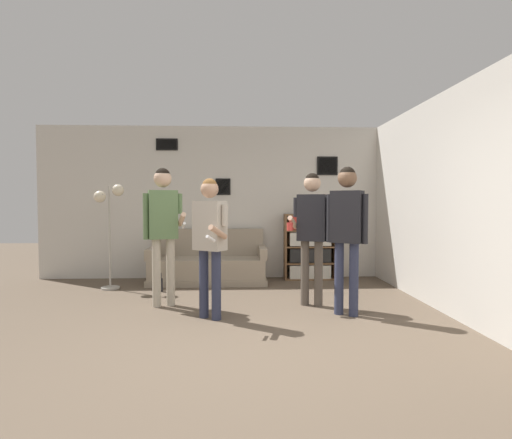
% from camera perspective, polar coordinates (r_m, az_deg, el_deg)
% --- Properties ---
extents(ground_plane, '(20.00, 20.00, 0.00)m').
position_cam_1_polar(ground_plane, '(3.78, -1.19, -18.44)').
color(ground_plane, brown).
extents(wall_back, '(7.22, 0.08, 2.70)m').
position_cam_1_polar(wall_back, '(7.16, -1.79, 2.48)').
color(wall_back, beige).
rests_on(wall_back, ground_plane).
extents(wall_right, '(0.06, 6.00, 2.70)m').
position_cam_1_polar(wall_right, '(5.89, 22.84, 2.27)').
color(wall_right, beige).
rests_on(wall_right, ground_plane).
extents(couch, '(1.95, 0.80, 0.89)m').
position_cam_1_polar(couch, '(6.85, -6.83, -6.46)').
color(couch, gray).
rests_on(couch, ground_plane).
extents(bookshelf, '(0.88, 0.30, 1.15)m').
position_cam_1_polar(bookshelf, '(7.09, 7.63, -3.88)').
color(bookshelf, brown).
rests_on(bookshelf, ground_plane).
extents(floor_lamp, '(0.46, 0.28, 1.63)m').
position_cam_1_polar(floor_lamp, '(6.59, -20.24, 1.10)').
color(floor_lamp, '#ADA89E').
rests_on(floor_lamp, ground_plane).
extents(person_player_foreground_left, '(0.57, 0.44, 1.79)m').
position_cam_1_polar(person_player_foreground_left, '(5.28, -13.14, -0.13)').
color(person_player_foreground_left, '#B7AD99').
rests_on(person_player_foreground_left, ground_plane).
extents(person_player_foreground_center, '(0.43, 0.59, 1.63)m').
position_cam_1_polar(person_player_foreground_center, '(4.62, -6.65, -1.97)').
color(person_player_foreground_center, '#2D334C').
rests_on(person_player_foreground_center, ground_plane).
extents(person_watcher_holding_cup, '(0.58, 0.37, 1.73)m').
position_cam_1_polar(person_watcher_holding_cup, '(5.22, 7.98, -0.63)').
color(person_watcher_holding_cup, brown).
rests_on(person_watcher_holding_cup, ground_plane).
extents(person_spectator_near_bookshelf, '(0.43, 0.36, 1.77)m').
position_cam_1_polar(person_spectator_near_bookshelf, '(4.85, 12.85, -0.55)').
color(person_spectator_near_bookshelf, '#2D334C').
rests_on(person_spectator_near_bookshelf, ground_plane).
extents(bottle_on_floor, '(0.07, 0.07, 0.28)m').
position_cam_1_polar(bottle_on_floor, '(6.29, -13.47, -8.97)').
color(bottle_on_floor, black).
rests_on(bottle_on_floor, ground_plane).
extents(drinking_cup, '(0.08, 0.08, 0.11)m').
position_cam_1_polar(drinking_cup, '(7.05, 7.35, 1.24)').
color(drinking_cup, yellow).
rests_on(drinking_cup, bookshelf).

